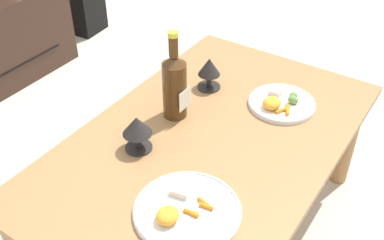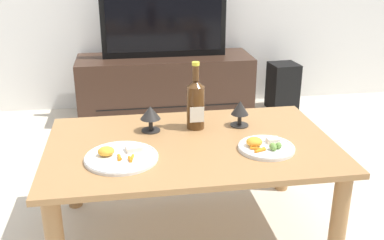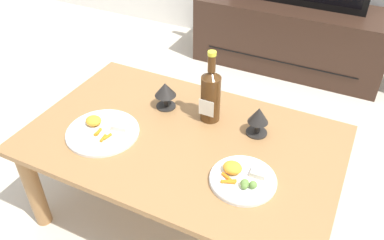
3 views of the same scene
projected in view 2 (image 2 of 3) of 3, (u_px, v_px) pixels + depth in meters
name	position (u px, v px, depth m)	size (l,w,h in m)	color
ground_plane	(191.00, 232.00, 2.14)	(6.40, 6.40, 0.00)	beige
dining_table	(191.00, 158.00, 2.00)	(1.26, 0.78, 0.47)	#9E7042
tv_stand	(165.00, 86.00, 3.53)	(1.34, 0.45, 0.48)	#382319
tv_screen	(164.00, 18.00, 3.34)	(0.94, 0.05, 0.59)	black
floor_speaker	(283.00, 86.00, 3.69)	(0.22, 0.22, 0.38)	black
wine_bottle	(196.00, 102.00, 2.08)	(0.08, 0.09, 0.32)	#4C2D14
goblet_left	(150.00, 114.00, 2.06)	(0.09, 0.09, 0.12)	black
goblet_right	(240.00, 110.00, 2.13)	(0.09, 0.09, 0.13)	black
dinner_plate_left	(121.00, 157.00, 1.81)	(0.30, 0.30, 0.05)	white
dinner_plate_right	(265.00, 147.00, 1.90)	(0.24, 0.24, 0.05)	white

